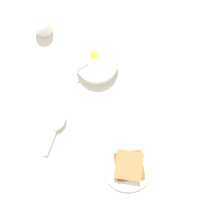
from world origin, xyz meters
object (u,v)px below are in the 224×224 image
object	(u,v)px
toast_sandwich	(129,165)
soup_spoon	(56,124)
egg_bowl	(97,63)
toast_plate	(128,164)
drinking_cup	(42,25)

from	to	relation	value
toast_sandwich	soup_spoon	xyz separation A→B (m)	(0.07, 0.29, -0.01)
egg_bowl	soup_spoon	bearing A→B (deg)	163.47
toast_plate	drinking_cup	world-z (taller)	drinking_cup
drinking_cup	egg_bowl	bearing A→B (deg)	-109.32
toast_sandwich	toast_plate	bearing A→B (deg)	46.57
drinking_cup	soup_spoon	bearing A→B (deg)	-154.15
toast_sandwich	drinking_cup	distance (m)	0.62
egg_bowl	toast_plate	world-z (taller)	egg_bowl
drinking_cup	toast_plate	bearing A→B (deg)	-131.98
egg_bowl	drinking_cup	world-z (taller)	egg_bowl
egg_bowl	toast_sandwich	world-z (taller)	egg_bowl
egg_bowl	toast_sandwich	distance (m)	0.39
egg_bowl	drinking_cup	size ratio (longest dim) A/B	2.25
toast_sandwich	drinking_cup	world-z (taller)	drinking_cup
drinking_cup	toast_sandwich	bearing A→B (deg)	-131.99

